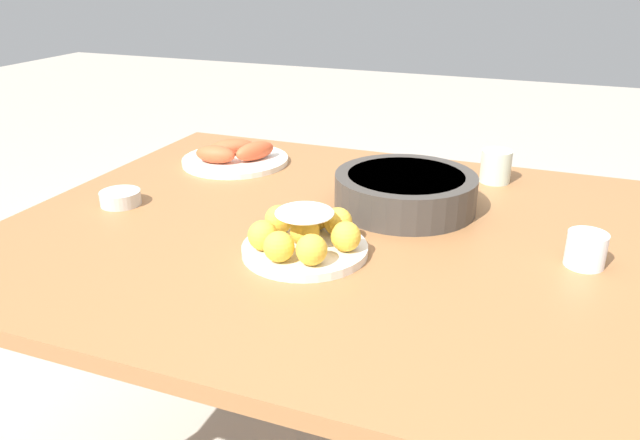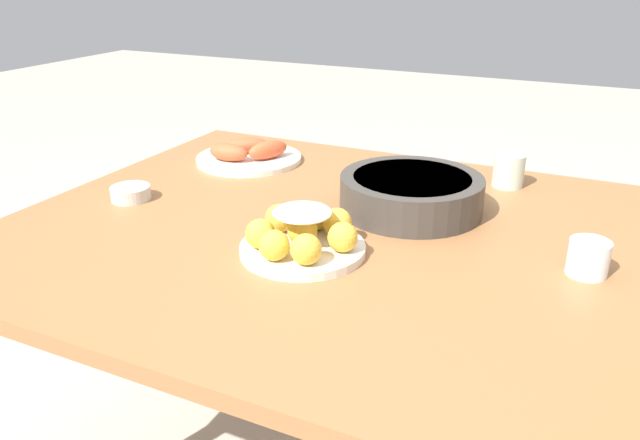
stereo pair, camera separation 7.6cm
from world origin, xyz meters
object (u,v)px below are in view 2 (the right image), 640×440
at_px(serving_bowl, 411,192).
at_px(seafood_platter, 248,155).
at_px(cup_far, 509,170).
at_px(cake_plate, 303,236).
at_px(dining_table, 335,266).
at_px(cup_near, 588,258).
at_px(sauce_bowl, 131,192).

distance_m(serving_bowl, seafood_platter, 0.51).
bearing_deg(serving_bowl, cup_far, 57.18).
distance_m(cake_plate, seafood_platter, 0.57).
bearing_deg(seafood_platter, dining_table, -37.61).
distance_m(cake_plate, cup_near, 0.49).
distance_m(cup_near, cup_far, 0.44).
relative_size(sauce_bowl, cup_far, 1.13).
xyz_separation_m(seafood_platter, cup_far, (0.65, 0.10, 0.02)).
bearing_deg(serving_bowl, cup_near, -22.80).
xyz_separation_m(dining_table, cake_plate, (-0.01, -0.13, 0.12)).
xyz_separation_m(sauce_bowl, cup_near, (0.94, 0.05, 0.01)).
bearing_deg(sauce_bowl, seafood_platter, 75.55).
relative_size(cake_plate, cup_far, 2.96).
xyz_separation_m(cake_plate, cup_near, (0.47, 0.13, -0.00)).
bearing_deg(cup_near, cake_plate, -164.54).
bearing_deg(sauce_bowl, dining_table, 6.61).
bearing_deg(dining_table, sauce_bowl, -173.39).
bearing_deg(seafood_platter, serving_bowl, -16.70).
distance_m(dining_table, sauce_bowl, 0.49).
xyz_separation_m(dining_table, sauce_bowl, (-0.47, -0.05, 0.10)).
bearing_deg(serving_bowl, dining_table, -125.84).
distance_m(dining_table, serving_bowl, 0.22).
height_order(seafood_platter, cup_far, cup_far).
height_order(serving_bowl, seafood_platter, serving_bowl).
xyz_separation_m(serving_bowl, cup_far, (0.16, 0.25, -0.00)).
height_order(dining_table, serving_bowl, serving_bowl).
relative_size(cup_near, cup_far, 0.88).
height_order(dining_table, cake_plate, cake_plate).
bearing_deg(serving_bowl, sauce_bowl, -160.72).
bearing_deg(cup_far, cake_plate, -117.31).
bearing_deg(cake_plate, cup_near, 15.46).
distance_m(seafood_platter, cup_near, 0.90).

